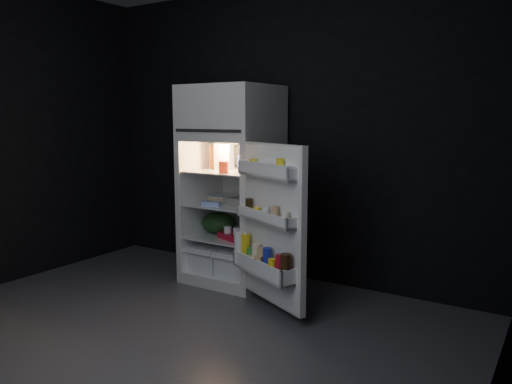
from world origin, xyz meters
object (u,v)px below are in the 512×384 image
Objects in this scene: refrigerator at (233,178)px; fridge_door at (270,227)px; egg_carton at (237,202)px; milk_jug at (224,156)px; yogurt_tray at (233,236)px.

refrigerator is 0.94m from fridge_door.
fridge_door reaches higher than egg_carton.
refrigerator is at bearing 142.80° from fridge_door.
milk_jug is at bearing 162.11° from egg_carton.
fridge_door is at bearing -37.20° from refrigerator.
fridge_door is 4.66× the size of egg_carton.
yogurt_tray is at bearing 147.66° from fridge_door.
milk_jug is 0.84× the size of yogurt_tray.
fridge_door reaches higher than yogurt_tray.
yogurt_tray is at bearing -55.84° from refrigerator.
yogurt_tray is (0.21, -0.16, -0.69)m from milk_jug.
fridge_door is 4.28× the size of yogurt_tray.
yogurt_tray is at bearing -129.78° from egg_carton.
milk_jug reaches higher than egg_carton.
egg_carton reaches higher than yogurt_tray.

